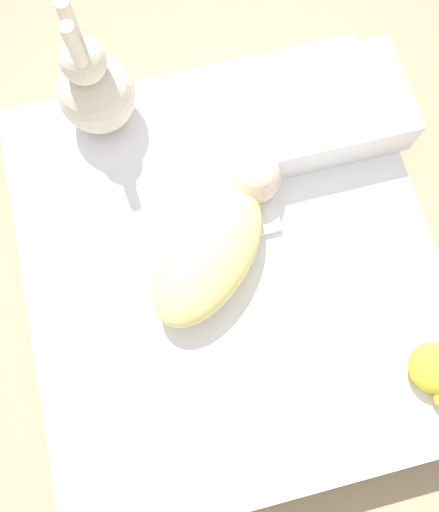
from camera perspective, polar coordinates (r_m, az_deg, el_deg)
name	(u,v)px	position (r m, az deg, el deg)	size (l,w,h in m)	color
ground_plane	(229,275)	(1.41, 1.11, -2.18)	(12.00, 12.00, 0.00)	#9E8466
bed_mattress	(230,268)	(1.33, 1.18, -1.41)	(1.13, 1.03, 0.16)	white
burp_cloth	(244,199)	(1.30, 2.87, 6.56)	(0.21, 0.14, 0.02)	white
swaddled_baby	(217,239)	(1.20, -0.26, 1.92)	(0.44, 0.43, 0.14)	#EFDB7F
pillow	(331,108)	(1.39, 12.60, 16.21)	(0.28, 0.38, 0.11)	white
bunny_plush	(95,89)	(1.35, -14.09, 18.05)	(0.20, 0.20, 0.38)	beige
turtle_plush	(434,370)	(1.27, 23.31, -11.84)	(0.15, 0.11, 0.08)	yellow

